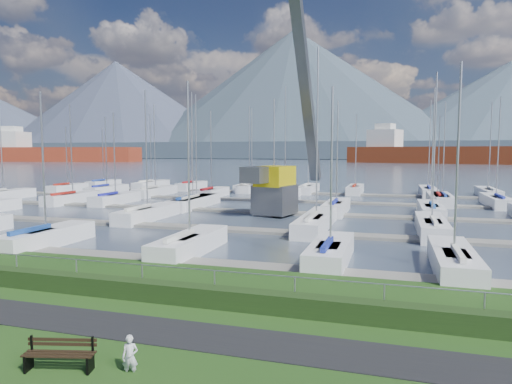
% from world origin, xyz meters
% --- Properties ---
extents(path, '(160.00, 2.00, 0.04)m').
position_xyz_m(path, '(0.00, -3.00, 0.01)').
color(path, black).
rests_on(path, grass).
extents(water, '(800.00, 540.00, 0.20)m').
position_xyz_m(water, '(0.00, 260.00, -0.40)').
color(water, '#3D4859').
extents(hedge, '(80.00, 0.70, 0.70)m').
position_xyz_m(hedge, '(0.00, -0.40, 0.35)').
color(hedge, '#1E3413').
rests_on(hedge, grass).
extents(fence, '(80.00, 0.04, 0.04)m').
position_xyz_m(fence, '(0.00, 0.00, 1.20)').
color(fence, '#9A9DA2').
rests_on(fence, grass).
extents(foothill, '(900.00, 80.00, 12.00)m').
position_xyz_m(foothill, '(0.00, 330.00, 6.00)').
color(foothill, '#3A4856').
rests_on(foothill, water).
extents(mountains, '(1190.00, 360.00, 115.00)m').
position_xyz_m(mountains, '(7.35, 404.62, 46.68)').
color(mountains, '#3E475B').
rests_on(mountains, water).
extents(docks, '(90.00, 41.60, 0.25)m').
position_xyz_m(docks, '(0.00, 26.00, -0.22)').
color(docks, gray).
rests_on(docks, water).
extents(bench_right, '(1.85, 0.84, 0.85)m').
position_xyz_m(bench_right, '(0.17, -5.98, 0.42)').
color(bench_right, black).
rests_on(bench_right, grass).
extents(person, '(0.46, 0.37, 1.11)m').
position_xyz_m(person, '(1.94, -5.56, 0.55)').
color(person, silver).
rests_on(person, grass).
extents(crane, '(5.12, 13.44, 22.35)m').
position_xyz_m(crane, '(-1.52, 25.77, 5.33)').
color(crane, '#53555A').
rests_on(crane, water).
extents(cargo_ship_west, '(85.75, 30.16, 21.50)m').
position_xyz_m(cargo_ship_west, '(-169.14, 192.86, 3.70)').
color(cargo_ship_west, maroon).
rests_on(cargo_ship_west, water).
extents(cargo_ship_mid, '(108.98, 50.73, 21.50)m').
position_xyz_m(cargo_ship_mid, '(36.21, 211.97, 3.46)').
color(cargo_ship_mid, maroon).
rests_on(cargo_ship_mid, water).
extents(sailboat_fleet, '(75.25, 50.41, 13.70)m').
position_xyz_m(sailboat_fleet, '(-1.54, 29.89, 5.41)').
color(sailboat_fleet, silver).
rests_on(sailboat_fleet, water).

